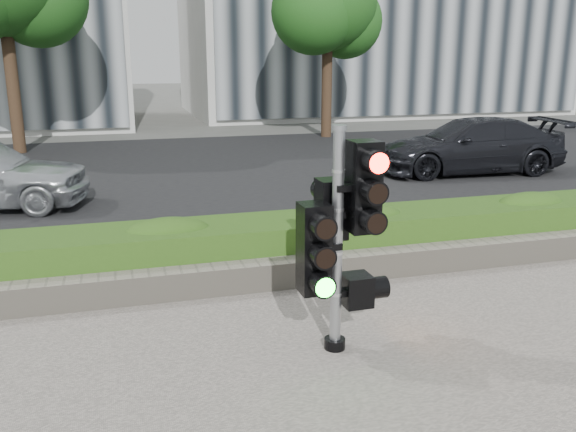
{
  "coord_description": "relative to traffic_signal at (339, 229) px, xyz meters",
  "views": [
    {
      "loc": [
        -1.78,
        -5.02,
        2.84
      ],
      "look_at": [
        -0.17,
        0.6,
        1.29
      ],
      "focal_mm": 38.0,
      "sensor_mm": 36.0,
      "label": 1
    }
  ],
  "objects": [
    {
      "name": "road",
      "position": [
        -0.21,
        9.84,
        -1.24
      ],
      "size": [
        60.0,
        13.0,
        0.02
      ],
      "primitive_type": "cube",
      "color": "black",
      "rests_on": "ground"
    },
    {
      "name": "curb",
      "position": [
        -0.21,
        2.99,
        -1.19
      ],
      "size": [
        60.0,
        0.25,
        0.12
      ],
      "primitive_type": "cube",
      "color": "gray",
      "rests_on": "ground"
    },
    {
      "name": "hedge",
      "position": [
        -0.21,
        2.39,
        -0.88
      ],
      "size": [
        12.0,
        1.0,
        0.68
      ],
      "primitive_type": "cube",
      "color": "#558A2A",
      "rests_on": "sidewalk"
    },
    {
      "name": "car_dark",
      "position": [
        6.39,
        7.89,
        -0.56
      ],
      "size": [
        4.75,
        2.28,
        1.33
      ],
      "primitive_type": "imported",
      "rotation": [
        0.0,
        0.0,
        -1.66
      ],
      "color": "black",
      "rests_on": "road"
    },
    {
      "name": "tree_right",
      "position": [
        5.28,
        15.39,
        3.23
      ],
      "size": [
        4.1,
        3.58,
        6.53
      ],
      "color": "black",
      "rests_on": "ground"
    },
    {
      "name": "ground",
      "position": [
        -0.21,
        -0.16,
        -1.25
      ],
      "size": [
        120.0,
        120.0,
        0.0
      ],
      "primitive_type": "plane",
      "color": "#51514C",
      "rests_on": "ground"
    },
    {
      "name": "stone_wall",
      "position": [
        -0.21,
        1.74,
        -1.05
      ],
      "size": [
        12.0,
        0.32,
        0.34
      ],
      "primitive_type": "cube",
      "color": "gray",
      "rests_on": "sidewalk"
    },
    {
      "name": "traffic_signal",
      "position": [
        0.0,
        0.0,
        0.0
      ],
      "size": [
        0.76,
        0.56,
        2.2
      ],
      "rotation": [
        0.0,
        0.0,
        0.02
      ],
      "color": "black",
      "rests_on": "sidewalk"
    }
  ]
}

